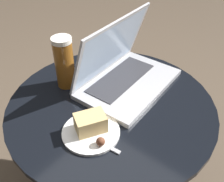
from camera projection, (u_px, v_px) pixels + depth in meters
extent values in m
cylinder|color=#515156|center=(111.00, 154.00, 1.09)|extent=(0.06, 0.06, 0.53)
cylinder|color=black|center=(111.00, 105.00, 0.92)|extent=(0.73, 0.73, 0.02)
cube|color=#B2B2B7|center=(129.00, 84.00, 0.99)|extent=(0.39, 0.26, 0.02)
cube|color=#333338|center=(121.00, 78.00, 1.00)|extent=(0.30, 0.13, 0.00)
cube|color=#B2B2B7|center=(111.00, 47.00, 0.95)|extent=(0.38, 0.10, 0.24)
cube|color=silver|center=(112.00, 48.00, 0.95)|extent=(0.35, 0.09, 0.21)
cylinder|color=brown|center=(65.00, 64.00, 0.95)|extent=(0.07, 0.07, 0.18)
cylinder|color=white|center=(61.00, 40.00, 0.89)|extent=(0.07, 0.07, 0.02)
cylinder|color=white|center=(91.00, 132.00, 0.81)|extent=(0.18, 0.18, 0.01)
cube|color=#DBB775|center=(91.00, 123.00, 0.79)|extent=(0.11, 0.10, 0.06)
sphere|color=brown|center=(101.00, 142.00, 0.75)|extent=(0.03, 0.03, 0.03)
cube|color=#B2B2B7|center=(104.00, 145.00, 0.77)|extent=(0.02, 0.11, 0.00)
cube|color=#B2B2B7|center=(82.00, 133.00, 0.80)|extent=(0.03, 0.05, 0.00)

